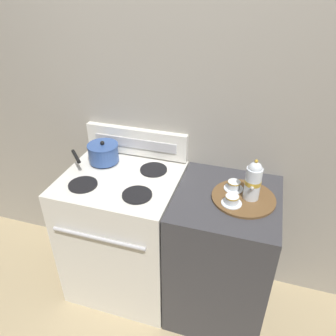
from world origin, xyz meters
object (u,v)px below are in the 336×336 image
at_px(saucepan, 103,153).
at_px(teacup_left, 234,185).
at_px(stove, 125,233).
at_px(teacup_right, 232,200).
at_px(creamer_jug, 254,183).
at_px(serving_tray, 243,198).
at_px(teapot, 253,180).

bearing_deg(saucepan, teacup_left, -4.74).
bearing_deg(teacup_left, stove, -174.36).
relative_size(teacup_right, creamer_jug, 1.47).
bearing_deg(creamer_jug, serving_tray, -114.75).
height_order(stove, teacup_left, teacup_left).
bearing_deg(serving_tray, teacup_left, 136.62).
relative_size(saucepan, teacup_right, 2.61).
bearing_deg(teapot, creamer_jug, 84.43).
xyz_separation_m(stove, teapot, (0.80, 0.01, 0.60)).
xyz_separation_m(teacup_left, teacup_right, (0.01, -0.14, 0.00)).
bearing_deg(teacup_left, creamer_jug, 19.69).
bearing_deg(teacup_right, serving_tray, 54.89).
xyz_separation_m(stove, serving_tray, (0.76, 0.01, 0.47)).
xyz_separation_m(teacup_left, creamer_jug, (0.11, 0.04, 0.01)).
xyz_separation_m(stove, teacup_right, (0.70, -0.07, 0.51)).
height_order(teapot, teacup_left, teapot).
bearing_deg(creamer_jug, teacup_right, -119.63).
distance_m(saucepan, teacup_right, 0.91).
relative_size(teapot, teacup_left, 2.19).
height_order(serving_tray, teapot, teapot).
distance_m(teapot, creamer_jug, 0.12).
distance_m(stove, teacup_right, 0.87).
bearing_deg(teacup_left, serving_tray, -43.38).
height_order(stove, serving_tray, serving_tray).
height_order(serving_tray, creamer_jug, creamer_jug).
height_order(teacup_left, teacup_right, same).
height_order(teapot, creamer_jug, teapot).
bearing_deg(stove, creamer_jug, 7.67).
relative_size(serving_tray, teapot, 1.46).
bearing_deg(teacup_right, teacup_left, 93.11).
bearing_deg(stove, teacup_right, -6.03).
bearing_deg(teacup_left, teapot, -28.81).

